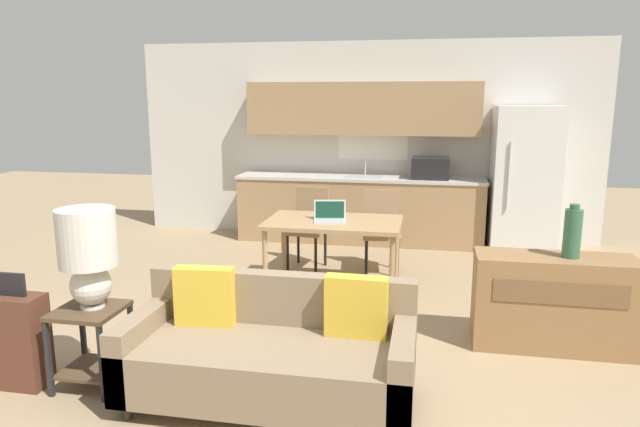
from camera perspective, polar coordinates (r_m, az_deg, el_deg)
The scene contains 14 objects.
ground_plane at distance 3.96m, azimuth -4.11°, elevation -18.05°, with size 20.00×20.00×0.00m, color #9E8460.
wall_back at distance 8.03m, azimuth 4.36°, elevation 7.25°, with size 6.40×0.07×2.70m.
kitchen_counter at distance 7.78m, azimuth 4.16°, elevation 3.35°, with size 3.32×0.65×2.15m.
refrigerator at distance 7.70m, azimuth 19.72°, elevation 3.22°, with size 0.80×0.76×1.85m.
dining_table at distance 5.75m, azimuth 1.36°, elevation -1.37°, with size 1.35×0.84×0.74m.
couch at distance 3.82m, azimuth -4.82°, elevation -13.62°, with size 1.84×0.80×0.84m.
side_table at distance 4.26m, azimuth -21.95°, elevation -11.15°, with size 0.43×0.43×0.56m.
table_lamp at distance 4.09m, azimuth -22.19°, elevation -3.45°, with size 0.38×0.38×0.68m.
credenza at distance 4.89m, azimuth 22.24°, elevation -8.22°, with size 1.21×0.43×0.75m.
vase at distance 4.75m, azimuth 23.93°, elevation -1.77°, with size 0.13×0.13×0.42m.
dining_chair_far_right at distance 6.47m, azimuth 6.20°, elevation -1.38°, with size 0.47×0.47×0.92m.
dining_chair_far_left at distance 6.61m, azimuth -1.12°, elevation -1.04°, with size 0.48×0.48×0.92m.
laptop at distance 5.71m, azimuth 1.00°, elevation -0.24°, with size 0.36×0.31×0.20m.
suitcase at distance 4.51m, azimuth -28.33°, elevation -11.04°, with size 0.45×0.22×0.81m.
Camera 1 is at (0.91, -3.32, 1.96)m, focal length 32.00 mm.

